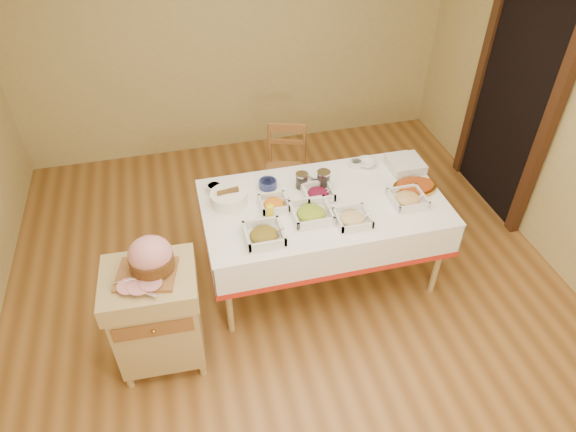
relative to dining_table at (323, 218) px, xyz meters
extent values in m
plane|color=brown|center=(-0.30, -0.30, -0.60)|extent=(5.00, 5.00, 0.00)
plane|color=tan|center=(-0.30, 2.20, 0.70)|extent=(4.50, 0.00, 4.50)
cube|color=black|center=(1.91, 0.60, 0.45)|extent=(0.06, 0.90, 2.10)
cube|color=#3B2012|center=(1.89, 0.10, 0.45)|extent=(0.08, 0.10, 2.10)
cube|color=#3B2012|center=(1.89, 1.10, 0.45)|extent=(0.08, 0.10, 2.10)
cube|color=tan|center=(0.00, 0.00, 0.13)|extent=(1.80, 1.00, 0.04)
cylinder|color=tan|center=(-0.82, -0.42, -0.24)|extent=(0.05, 0.05, 0.71)
cylinder|color=tan|center=(-0.82, 0.42, -0.24)|extent=(0.05, 0.05, 0.71)
cylinder|color=tan|center=(0.82, -0.42, -0.24)|extent=(0.05, 0.05, 0.71)
cylinder|color=tan|center=(0.82, 0.42, -0.24)|extent=(0.05, 0.05, 0.71)
cube|color=white|center=(0.00, 0.00, 0.16)|extent=(1.82, 1.02, 0.01)
cube|color=tan|center=(-1.31, -0.54, -0.20)|extent=(0.57, 0.48, 0.59)
cube|color=tan|center=(-1.31, -0.54, 0.16)|extent=(0.61, 0.52, 0.15)
cube|color=brown|center=(-1.31, -0.77, -0.01)|extent=(0.49, 0.03, 0.12)
sphere|color=#B58433|center=(-1.31, -0.78, -0.01)|extent=(0.03, 0.03, 0.03)
cylinder|color=tan|center=(-1.56, -0.73, -0.55)|extent=(0.05, 0.05, 0.10)
cylinder|color=tan|center=(-1.56, -0.34, -0.55)|extent=(0.05, 0.05, 0.10)
cylinder|color=tan|center=(-1.07, -0.73, -0.55)|extent=(0.05, 0.05, 0.10)
cylinder|color=tan|center=(-1.07, -0.34, -0.55)|extent=(0.05, 0.05, 0.10)
cube|color=brown|center=(-0.07, 0.90, -0.18)|extent=(0.47, 0.46, 0.03)
cylinder|color=brown|center=(-0.28, 0.80, -0.40)|extent=(0.03, 0.03, 0.40)
cylinder|color=brown|center=(-0.18, 1.11, -0.40)|extent=(0.03, 0.03, 0.40)
cylinder|color=brown|center=(0.03, 0.70, -0.40)|extent=(0.03, 0.03, 0.40)
cylinder|color=brown|center=(0.13, 1.01, -0.40)|extent=(0.03, 0.03, 0.40)
cylinder|color=brown|center=(-0.18, 1.11, 0.02)|extent=(0.03, 0.03, 0.43)
cylinder|color=brown|center=(0.13, 1.01, 0.02)|extent=(0.03, 0.03, 0.43)
cube|color=brown|center=(-0.02, 1.06, 0.20)|extent=(0.33, 0.13, 0.08)
cube|color=brown|center=(-1.31, -0.54, 0.25)|extent=(0.36, 0.29, 0.02)
ellipsoid|color=#D3888C|center=(-1.27, -0.50, 0.38)|extent=(0.27, 0.24, 0.23)
cylinder|color=#523112|center=(-1.27, -0.50, 0.32)|extent=(0.27, 0.27, 0.09)
cube|color=silver|center=(-1.36, -0.68, 0.27)|extent=(0.23, 0.10, 0.00)
cylinder|color=silver|center=(-1.38, -0.58, 0.27)|extent=(0.26, 0.08, 0.01)
cube|color=silver|center=(-0.52, -0.30, 0.17)|extent=(0.26, 0.26, 0.02)
ellipsoid|color=#B22914|center=(-0.52, -0.30, 0.20)|extent=(0.20, 0.20, 0.07)
cylinder|color=silver|center=(-0.46, -0.33, 0.20)|extent=(0.16, 0.01, 0.12)
cube|color=silver|center=(-0.14, -0.15, 0.17)|extent=(0.28, 0.28, 0.02)
ellipsoid|color=gold|center=(-0.14, -0.15, 0.20)|extent=(0.21, 0.21, 0.07)
cylinder|color=silver|center=(-0.08, -0.18, 0.20)|extent=(0.16, 0.01, 0.11)
cube|color=silver|center=(0.13, -0.28, 0.17)|extent=(0.24, 0.24, 0.01)
ellipsoid|color=#D7B572|center=(0.13, -0.28, 0.19)|extent=(0.18, 0.18, 0.06)
cylinder|color=silver|center=(0.18, -0.30, 0.19)|extent=(0.13, 0.01, 0.10)
cube|color=silver|center=(0.61, -0.16, 0.17)|extent=(0.25, 0.25, 0.01)
ellipsoid|color=tan|center=(0.61, -0.16, 0.19)|extent=(0.19, 0.19, 0.07)
cylinder|color=silver|center=(0.66, -0.18, 0.19)|extent=(0.13, 0.01, 0.09)
cube|color=silver|center=(-0.38, 0.02, 0.17)|extent=(0.20, 0.20, 0.01)
ellipsoid|color=orange|center=(-0.38, 0.02, 0.19)|extent=(0.16, 0.16, 0.05)
cylinder|color=silver|center=(-0.33, 0.00, 0.19)|extent=(0.13, 0.01, 0.10)
cube|color=silver|center=(-0.02, 0.07, 0.17)|extent=(0.22, 0.22, 0.01)
ellipsoid|color=#5C0B23|center=(-0.02, 0.07, 0.19)|extent=(0.17, 0.17, 0.06)
cylinder|color=silver|center=(0.02, 0.04, 0.20)|extent=(0.14, 0.01, 0.11)
cylinder|color=silver|center=(-0.78, 0.33, 0.19)|extent=(0.12, 0.12, 0.05)
cylinder|color=black|center=(-0.78, 0.33, 0.21)|extent=(0.10, 0.10, 0.02)
cylinder|color=navy|center=(-0.37, 0.28, 0.19)|extent=(0.14, 0.14, 0.06)
cylinder|color=#5C0B23|center=(-0.37, 0.28, 0.21)|extent=(0.11, 0.11, 0.02)
cylinder|color=silver|center=(0.39, 0.38, 0.19)|extent=(0.11, 0.11, 0.05)
cylinder|color=orange|center=(0.39, 0.38, 0.20)|extent=(0.08, 0.08, 0.02)
imported|color=silver|center=(0.04, 0.33, 0.18)|extent=(0.21, 0.21, 0.04)
imported|color=silver|center=(0.49, 0.37, 0.19)|extent=(0.21, 0.21, 0.05)
cylinder|color=silver|center=(-0.11, 0.21, 0.22)|extent=(0.09, 0.09, 0.11)
cylinder|color=silver|center=(-0.11, 0.21, 0.28)|extent=(0.10, 0.10, 0.01)
cylinder|color=black|center=(-0.11, 0.21, 0.20)|extent=(0.08, 0.08, 0.08)
cylinder|color=silver|center=(0.05, 0.19, 0.22)|extent=(0.10, 0.10, 0.12)
cylinder|color=silver|center=(0.05, 0.19, 0.29)|extent=(0.11, 0.11, 0.01)
cylinder|color=black|center=(0.05, 0.19, 0.21)|extent=(0.08, 0.08, 0.09)
cylinder|color=yellow|center=(-0.44, -0.12, 0.23)|extent=(0.05, 0.05, 0.13)
cone|color=yellow|center=(-0.44, -0.12, 0.31)|extent=(0.03, 0.03, 0.03)
cylinder|color=white|center=(-0.69, 0.15, 0.21)|extent=(0.27, 0.27, 0.10)
cube|color=silver|center=(0.77, 0.25, 0.17)|extent=(0.27, 0.27, 0.01)
cube|color=silver|center=(0.77, 0.25, 0.18)|extent=(0.27, 0.27, 0.01)
cube|color=silver|center=(0.77, 0.25, 0.20)|extent=(0.27, 0.27, 0.01)
cube|color=silver|center=(0.77, 0.25, 0.22)|extent=(0.27, 0.27, 0.01)
cube|color=silver|center=(0.77, 0.25, 0.23)|extent=(0.27, 0.27, 0.01)
ellipsoid|color=#B58433|center=(0.73, -0.02, 0.18)|extent=(0.35, 0.25, 0.03)
ellipsoid|color=#943A10|center=(0.73, -0.02, 0.19)|extent=(0.30, 0.21, 0.04)
camera|label=1|loc=(-1.00, -2.88, 2.56)|focal=32.00mm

